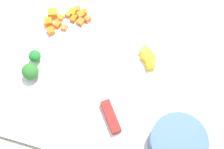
{
  "coord_description": "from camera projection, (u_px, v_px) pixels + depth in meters",
  "views": [
    {
      "loc": [
        0.07,
        -0.23,
        0.59
      ],
      "look_at": [
        0.0,
        0.0,
        0.02
      ],
      "focal_mm": 48.54,
      "sensor_mm": 36.0,
      "label": 1
    }
  ],
  "objects": [
    {
      "name": "pepper_dice_2",
      "position": [
        145.0,
        52.0,
        0.64
      ],
      "size": [
        0.03,
        0.03,
        0.02
      ],
      "primitive_type": "cube",
      "rotation": [
        0.0,
        0.0,
        1.16
      ],
      "color": "yellow",
      "rests_on": "cutting_board"
    },
    {
      "name": "carrot_dice_5",
      "position": [
        53.0,
        13.0,
        0.68
      ],
      "size": [
        0.03,
        0.02,
        0.02
      ],
      "primitive_type": "cube",
      "rotation": [
        0.0,
        0.0,
        1.93
      ],
      "color": "orange",
      "rests_on": "cutting_board"
    },
    {
      "name": "carrot_dice_2",
      "position": [
        81.0,
        15.0,
        0.68
      ],
      "size": [
        0.02,
        0.02,
        0.01
      ],
      "primitive_type": "cube",
      "rotation": [
        0.0,
        0.0,
        0.86
      ],
      "color": "orange",
      "rests_on": "cutting_board"
    },
    {
      "name": "carrot_dice_0",
      "position": [
        88.0,
        19.0,
        0.68
      ],
      "size": [
        0.02,
        0.02,
        0.01
      ],
      "primitive_type": "cube",
      "rotation": [
        0.0,
        0.0,
        2.54
      ],
      "color": "orange",
      "rests_on": "cutting_board"
    },
    {
      "name": "carrot_dice_3",
      "position": [
        84.0,
        12.0,
        0.69
      ],
      "size": [
        0.01,
        0.01,
        0.01
      ],
      "primitive_type": "cube",
      "rotation": [
        0.0,
        0.0,
        0.32
      ],
      "color": "orange",
      "rests_on": "cutting_board"
    },
    {
      "name": "broccoli_floret_1",
      "position": [
        30.0,
        71.0,
        0.61
      ],
      "size": [
        0.03,
        0.03,
        0.04
      ],
      "color": "#8EB266",
      "rests_on": "cutting_board"
    },
    {
      "name": "prep_bowl",
      "position": [
        177.0,
        142.0,
        0.55
      ],
      "size": [
        0.1,
        0.1,
        0.05
      ],
      "primitive_type": "cylinder",
      "color": "#335585",
      "rests_on": "cutting_board"
    },
    {
      "name": "carrot_dice_4",
      "position": [
        77.0,
        9.0,
        0.69
      ],
      "size": [
        0.02,
        0.01,
        0.01
      ],
      "primitive_type": "cube",
      "rotation": [
        0.0,
        0.0,
        0.13
      ],
      "color": "orange",
      "rests_on": "cutting_board"
    },
    {
      "name": "pepper_dice_0",
      "position": [
        150.0,
        65.0,
        0.63
      ],
      "size": [
        0.02,
        0.02,
        0.02
      ],
      "primitive_type": "cube",
      "rotation": [
        0.0,
        0.0,
        0.51
      ],
      "color": "yellow",
      "rests_on": "cutting_board"
    },
    {
      "name": "cutting_board",
      "position": [
        112.0,
        77.0,
        0.64
      ],
      "size": [
        0.48,
        0.36,
        0.01
      ],
      "primitive_type": "cube",
      "color": "white",
      "rests_on": "ground_plane"
    },
    {
      "name": "carrot_dice_11",
      "position": [
        64.0,
        28.0,
        0.67
      ],
      "size": [
        0.01,
        0.01,
        0.01
      ],
      "primitive_type": "cube",
      "rotation": [
        0.0,
        0.0,
        0.04
      ],
      "color": "orange",
      "rests_on": "cutting_board"
    },
    {
      "name": "ground_plane",
      "position": [
        112.0,
        79.0,
        0.64
      ],
      "size": [
        4.0,
        4.0,
        0.0
      ],
      "primitive_type": "plane",
      "color": "#9D9A8A"
    },
    {
      "name": "carrot_dice_10",
      "position": [
        51.0,
        31.0,
        0.67
      ],
      "size": [
        0.02,
        0.02,
        0.01
      ],
      "primitive_type": "cube",
      "rotation": [
        0.0,
        0.0,
        2.34
      ],
      "color": "orange",
      "rests_on": "cutting_board"
    },
    {
      "name": "carrot_dice_8",
      "position": [
        68.0,
        15.0,
        0.68
      ],
      "size": [
        0.01,
        0.01,
        0.01
      ],
      "primitive_type": "cube",
      "rotation": [
        0.0,
        0.0,
        3.04
      ],
      "color": "orange",
      "rests_on": "cutting_board"
    },
    {
      "name": "carrot_dice_1",
      "position": [
        74.0,
        19.0,
        0.68
      ],
      "size": [
        0.01,
        0.02,
        0.01
      ],
      "primitive_type": "cube",
      "rotation": [
        0.0,
        0.0,
        2.94
      ],
      "color": "orange",
      "rests_on": "cutting_board"
    },
    {
      "name": "carrot_dice_12",
      "position": [
        81.0,
        22.0,
        0.68
      ],
      "size": [
        0.02,
        0.02,
        0.01
      ],
      "primitive_type": "cube",
      "rotation": [
        0.0,
        0.0,
        2.84
      ],
      "color": "orange",
      "rests_on": "cutting_board"
    },
    {
      "name": "carrot_dice_7",
      "position": [
        49.0,
        22.0,
        0.67
      ],
      "size": [
        0.02,
        0.02,
        0.02
      ],
      "primitive_type": "cube",
      "rotation": [
        0.0,
        0.0,
        2.03
      ],
      "color": "orange",
      "rests_on": "cutting_board"
    },
    {
      "name": "carrot_dice_13",
      "position": [
        73.0,
        12.0,
        0.69
      ],
      "size": [
        0.01,
        0.02,
        0.01
      ],
      "primitive_type": "cube",
      "rotation": [
        0.0,
        0.0,
        3.14
      ],
      "color": "orange",
      "rests_on": "cutting_board"
    },
    {
      "name": "carrot_dice_6",
      "position": [
        57.0,
        25.0,
        0.67
      ],
      "size": [
        0.02,
        0.02,
        0.01
      ],
      "primitive_type": "cube",
      "rotation": [
        0.0,
        0.0,
        1.36
      ],
      "color": "orange",
      "rests_on": "cutting_board"
    },
    {
      "name": "chef_knife",
      "position": [
        100.0,
        89.0,
        0.61
      ],
      "size": [
        0.2,
        0.25,
        0.02
      ],
      "rotation": [
        0.0,
        0.0,
        2.22
      ],
      "color": "silver",
      "rests_on": "cutting_board"
    },
    {
      "name": "pepper_dice_1",
      "position": [
        148.0,
        57.0,
        0.64
      ],
      "size": [
        0.03,
        0.03,
        0.02
      ],
      "primitive_type": "cube",
      "rotation": [
        0.0,
        0.0,
        2.5
      ],
      "color": "yellow",
      "rests_on": "cutting_board"
    },
    {
      "name": "broccoli_floret_0",
      "position": [
        35.0,
        56.0,
        0.63
      ],
      "size": [
        0.03,
        0.03,
        0.03
      ],
      "color": "#80AF60",
      "rests_on": "cutting_board"
    },
    {
      "name": "carrot_dice_9",
      "position": [
        61.0,
        18.0,
        0.68
      ],
      "size": [
        0.01,
        0.01,
        0.01
      ],
      "primitive_type": "cube",
      "rotation": [
        0.0,
        0.0,
        0.03
      ],
      "color": "orange",
      "rests_on": "cutting_board"
    }
  ]
}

